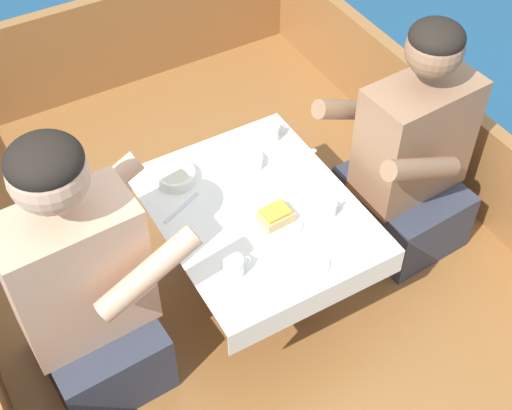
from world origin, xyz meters
The scene contains 18 objects.
ground_plane centered at (0.00, 0.00, 0.00)m, with size 60.00×60.00×0.00m, color navy.
boat_deck centered at (0.00, 0.00, 0.17)m, with size 2.02×2.96×0.34m, color brown.
gunwale_starboard centered at (0.98, 0.00, 0.55)m, with size 0.06×2.96×0.42m, color #936033.
bow_coaming centered at (0.00, 1.45, 0.58)m, with size 1.90×0.06×0.48m, color #936033.
cockpit_table centered at (0.00, 0.03, 0.71)m, with size 0.64×0.79×0.41m.
person_port centered at (-0.62, 0.00, 0.76)m, with size 0.54×0.46×1.02m.
person_starboard centered at (0.62, -0.01, 0.72)m, with size 0.54×0.47×0.96m.
plate_sandwich centered at (0.03, -0.05, 0.76)m, with size 0.19×0.19×0.01m.
plate_bread centered at (0.02, -0.25, 0.76)m, with size 0.15×0.15×0.01m.
sandwich centered at (0.03, -0.05, 0.79)m, with size 0.11×0.09×0.05m.
bowl_port_near centered at (0.08, 0.23, 0.78)m, with size 0.12×0.12×0.04m.
bowl_starboard_near centered at (-0.17, 0.29, 0.78)m, with size 0.14×0.14×0.04m.
coffee_cup_port centered at (0.19, -0.10, 0.78)m, with size 0.09×0.07×0.05m.
coffee_cup_starboard centered at (0.23, 0.31, 0.79)m, with size 0.09×0.06×0.06m.
coffee_cup_center centered at (-0.20, -0.17, 0.79)m, with size 0.09×0.06×0.07m.
utensil_spoon_starboard centered at (0.28, 0.17, 0.76)m, with size 0.17×0.05×0.01m.
utensil_spoon_port centered at (0.07, 0.35, 0.76)m, with size 0.04×0.17×0.01m.
utensil_knife_starboard centered at (-0.22, 0.16, 0.76)m, with size 0.16×0.08×0.00m.
Camera 1 is at (-0.82, -1.38, 2.51)m, focal length 50.00 mm.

